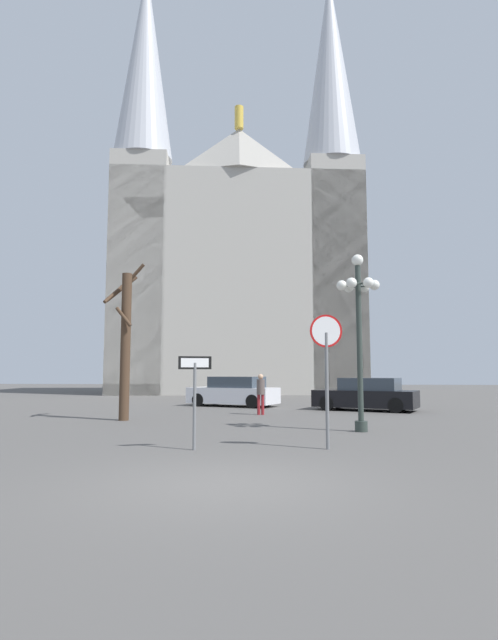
{
  "coord_description": "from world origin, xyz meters",
  "views": [
    {
      "loc": [
        1.04,
        -7.78,
        1.7
      ],
      "look_at": [
        -1.06,
        16.89,
        4.26
      ],
      "focal_mm": 28.18,
      "sensor_mm": 36.0,
      "label": 1
    }
  ],
  "objects_px": {
    "pedestrian_walking": "(261,390)",
    "parked_car_near_black": "(366,395)",
    "street_lamp": "(359,317)",
    "one_way_arrow_sign": "(195,387)",
    "parked_car_far_white": "(234,392)",
    "cathedral": "(237,254)",
    "stop_sign": "(326,355)",
    "bare_tree": "(125,340)"
  },
  "relations": [
    {
      "from": "pedestrian_walking",
      "to": "parked_car_near_black",
      "type": "bearing_deg",
      "value": 29.72
    },
    {
      "from": "street_lamp",
      "to": "parked_car_near_black",
      "type": "relative_size",
      "value": 1.08
    },
    {
      "from": "parked_car_near_black",
      "to": "pedestrian_walking",
      "type": "bearing_deg",
      "value": -150.28
    },
    {
      "from": "street_lamp",
      "to": "pedestrian_walking",
      "type": "distance_m",
      "value": 6.68
    },
    {
      "from": "one_way_arrow_sign",
      "to": "parked_car_near_black",
      "type": "bearing_deg",
      "value": 65.11
    },
    {
      "from": "parked_car_near_black",
      "to": "parked_car_far_white",
      "type": "relative_size",
      "value": 1.01
    },
    {
      "from": "street_lamp",
      "to": "parked_car_near_black",
      "type": "xyz_separation_m",
      "value": [
        1.32,
        7.97,
        -2.61
      ]
    },
    {
      "from": "cathedral",
      "to": "one_way_arrow_sign",
      "type": "distance_m",
      "value": 31.34
    },
    {
      "from": "street_lamp",
      "to": "parked_car_far_white",
      "type": "height_order",
      "value": "street_lamp"
    },
    {
      "from": "parked_car_far_white",
      "to": "pedestrian_walking",
      "type": "bearing_deg",
      "value": -71.21
    },
    {
      "from": "one_way_arrow_sign",
      "to": "pedestrian_walking",
      "type": "xyz_separation_m",
      "value": [
        0.9,
        9.11,
        -0.4
      ]
    },
    {
      "from": "parked_car_far_white",
      "to": "pedestrian_walking",
      "type": "relative_size",
      "value": 2.93
    },
    {
      "from": "one_way_arrow_sign",
      "to": "street_lamp",
      "type": "bearing_deg",
      "value": 42.19
    },
    {
      "from": "stop_sign",
      "to": "one_way_arrow_sign",
      "type": "bearing_deg",
      "value": -173.11
    },
    {
      "from": "one_way_arrow_sign",
      "to": "parked_car_far_white",
      "type": "height_order",
      "value": "one_way_arrow_sign"
    },
    {
      "from": "pedestrian_walking",
      "to": "street_lamp",
      "type": "bearing_deg",
      "value": -59.2
    },
    {
      "from": "street_lamp",
      "to": "bare_tree",
      "type": "height_order",
      "value": "bare_tree"
    },
    {
      "from": "one_way_arrow_sign",
      "to": "pedestrian_walking",
      "type": "relative_size",
      "value": 1.27
    },
    {
      "from": "street_lamp",
      "to": "one_way_arrow_sign",
      "type": "bearing_deg",
      "value": -137.81
    },
    {
      "from": "one_way_arrow_sign",
      "to": "parked_car_far_white",
      "type": "xyz_separation_m",
      "value": [
        -0.72,
        13.86,
        -0.68
      ]
    },
    {
      "from": "cathedral",
      "to": "parked_car_far_white",
      "type": "xyz_separation_m",
      "value": [
        1.57,
        -15.74,
        -10.72
      ]
    },
    {
      "from": "stop_sign",
      "to": "parked_car_far_white",
      "type": "height_order",
      "value": "stop_sign"
    },
    {
      "from": "parked_car_far_white",
      "to": "bare_tree",
      "type": "bearing_deg",
      "value": -112.39
    },
    {
      "from": "stop_sign",
      "to": "pedestrian_walking",
      "type": "distance_m",
      "value": 9.05
    },
    {
      "from": "one_way_arrow_sign",
      "to": "parked_car_far_white",
      "type": "distance_m",
      "value": 13.89
    },
    {
      "from": "parked_car_far_white",
      "to": "stop_sign",
      "type": "bearing_deg",
      "value": -74.91
    },
    {
      "from": "bare_tree",
      "to": "cathedral",
      "type": "bearing_deg",
      "value": 86.31
    },
    {
      "from": "one_way_arrow_sign",
      "to": "parked_car_far_white",
      "type": "bearing_deg",
      "value": 92.96
    },
    {
      "from": "pedestrian_walking",
      "to": "stop_sign",
      "type": "bearing_deg",
      "value": -76.98
    },
    {
      "from": "parked_car_near_black",
      "to": "bare_tree",
      "type": "bearing_deg",
      "value": -150.19
    },
    {
      "from": "stop_sign",
      "to": "one_way_arrow_sign",
      "type": "xyz_separation_m",
      "value": [
        -2.92,
        -0.35,
        -0.71
      ]
    },
    {
      "from": "stop_sign",
      "to": "bare_tree",
      "type": "height_order",
      "value": "bare_tree"
    },
    {
      "from": "street_lamp",
      "to": "cathedral",
      "type": "bearing_deg",
      "value": 103.88
    },
    {
      "from": "bare_tree",
      "to": "parked_car_far_white",
      "type": "distance_m",
      "value": 8.33
    },
    {
      "from": "one_way_arrow_sign",
      "to": "parked_car_near_black",
      "type": "xyz_separation_m",
      "value": [
        5.42,
        11.69,
        -0.69
      ]
    },
    {
      "from": "bare_tree",
      "to": "parked_car_near_black",
      "type": "relative_size",
      "value": 1.2
    },
    {
      "from": "parked_car_near_black",
      "to": "parked_car_far_white",
      "type": "distance_m",
      "value": 6.51
    },
    {
      "from": "parked_car_near_black",
      "to": "parked_car_far_white",
      "type": "xyz_separation_m",
      "value": [
        -6.14,
        2.17,
        0.01
      ]
    },
    {
      "from": "one_way_arrow_sign",
      "to": "parked_car_near_black",
      "type": "distance_m",
      "value": 12.91
    },
    {
      "from": "parked_car_far_white",
      "to": "one_way_arrow_sign",
      "type": "bearing_deg",
      "value": -87.04
    },
    {
      "from": "one_way_arrow_sign",
      "to": "stop_sign",
      "type": "bearing_deg",
      "value": 6.89
    },
    {
      "from": "bare_tree",
      "to": "pedestrian_walking",
      "type": "height_order",
      "value": "bare_tree"
    }
  ]
}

